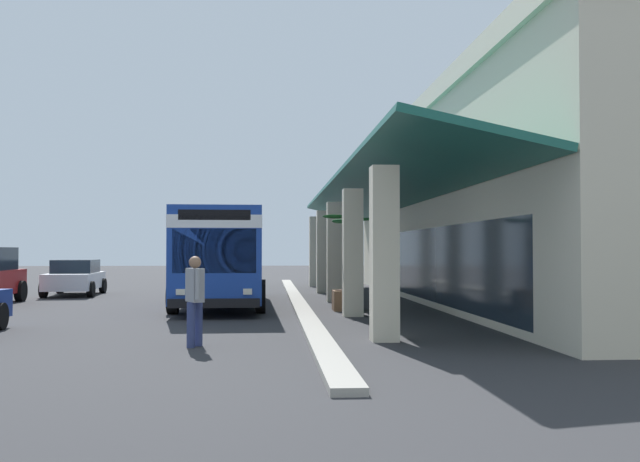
% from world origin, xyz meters
% --- Properties ---
extents(ground, '(120.00, 120.00, 0.00)m').
position_xyz_m(ground, '(0.00, 8.00, 0.00)').
color(ground, '#2D2D30').
extents(curb_strip, '(33.73, 0.50, 0.12)m').
position_xyz_m(curb_strip, '(2.55, 3.45, 0.06)').
color(curb_strip, '#9E998E').
rests_on(curb_strip, ground).
extents(plaza_building, '(28.40, 14.20, 7.15)m').
position_xyz_m(plaza_building, '(2.55, 13.08, 3.58)').
color(plaza_building, beige).
rests_on(plaza_building, ground).
extents(transit_bus, '(11.28, 3.05, 3.34)m').
position_xyz_m(transit_bus, '(3.39, 0.80, 1.85)').
color(transit_bus, '#193D9E').
rests_on(transit_bus, ground).
extents(parked_sedan_white, '(4.51, 2.22, 1.47)m').
position_xyz_m(parked_sedan_white, '(-2.19, -5.60, 0.75)').
color(parked_sedan_white, silver).
rests_on(parked_sedan_white, ground).
extents(pedestrian, '(0.68, 0.41, 1.75)m').
position_xyz_m(pedestrian, '(14.39, 1.00, 0.99)').
color(pedestrian, navy).
rests_on(pedestrian, ground).
extents(potted_palm, '(1.86, 1.75, 2.99)m').
position_xyz_m(potted_palm, '(6.17, 4.85, 0.75)').
color(potted_palm, brown).
rests_on(potted_palm, ground).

